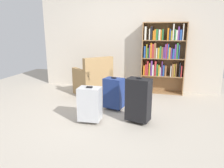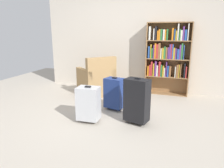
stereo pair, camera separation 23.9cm
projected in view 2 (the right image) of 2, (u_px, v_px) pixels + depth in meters
ground_plane at (103, 118)px, 3.59m from camera, size 7.87×7.87×0.00m
back_wall at (132, 37)px, 5.14m from camera, size 4.50×0.10×2.60m
bookshelf at (167, 56)px, 4.79m from camera, size 0.98×0.26×1.64m
armchair at (97, 81)px, 4.88m from camera, size 0.99×0.99×0.90m
mug at (116, 94)px, 4.77m from camera, size 0.12×0.08×0.10m
suitcase_navy_blue at (115, 93)px, 3.92m from camera, size 0.39×0.31×0.63m
suitcase_black at (137, 100)px, 3.31m from camera, size 0.42×0.32×0.76m
suitcase_silver at (88, 103)px, 3.39m from camera, size 0.36×0.27×0.61m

